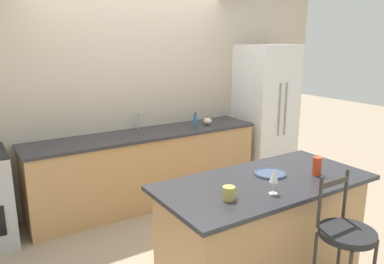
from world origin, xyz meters
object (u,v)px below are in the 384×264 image
refrigerator (265,112)px  soap_bottle (195,120)px  dinner_plate (270,173)px  bar_stool_near (344,248)px  coffee_mug (229,193)px  tumbler_cup (317,166)px  pumpkin_decoration (208,121)px  wine_glass (274,176)px

refrigerator → soap_bottle: refrigerator is taller
dinner_plate → refrigerator: bearing=48.2°
refrigerator → dinner_plate: 2.45m
bar_stool_near → coffee_mug: (-0.61, 0.52, 0.36)m
coffee_mug → soap_bottle: soap_bottle is taller
bar_stool_near → dinner_plate: 0.80m
tumbler_cup → pumpkin_decoration: size_ratio=1.35×
wine_glass → pumpkin_decoration: bearing=67.3°
refrigerator → coffee_mug: bearing=-137.5°
tumbler_cup → coffee_mug: bearing=-179.6°
soap_bottle → pumpkin_decoration: bearing=-11.6°
wine_glass → soap_bottle: 2.29m
bar_stool_near → coffee_mug: bar_stool_near is taller
wine_glass → coffee_mug: 0.36m
dinner_plate → soap_bottle: (0.46, 1.86, 0.06)m
refrigerator → pumpkin_decoration: size_ratio=17.30×
refrigerator → pumpkin_decoration: refrigerator is taller
wine_glass → pumpkin_decoration: 2.32m
bar_stool_near → tumbler_cup: size_ratio=7.39×
refrigerator → tumbler_cup: bearing=-122.8°
bar_stool_near → pumpkin_decoration: (0.61, 2.56, 0.35)m
refrigerator → coffee_mug: size_ratio=15.80×
bar_stool_near → wine_glass: bar_stool_near is taller
dinner_plate → coffee_mug: size_ratio=2.17×
soap_bottle → refrigerator: bearing=-2.0°
wine_glass → tumbler_cup: (0.59, 0.10, -0.06)m
tumbler_cup → wine_glass: bearing=-170.3°
refrigerator → dinner_plate: refrigerator is taller
refrigerator → bar_stool_near: (-1.61, -2.56, -0.36)m
refrigerator → tumbler_cup: refrigerator is taller
dinner_plate → pumpkin_decoration: bearing=71.0°
coffee_mug → tumbler_cup: 0.92m
bar_stool_near → refrigerator: bearing=57.7°
wine_glass → soap_bottle: bearing=71.6°
tumbler_cup → soap_bottle: bearing=86.3°
refrigerator → dinner_plate: (-1.63, -1.82, -0.05)m
bar_stool_near → coffee_mug: 0.88m
coffee_mug → tumbler_cup: tumbler_cup is taller
coffee_mug → refrigerator: bearing=42.5°
wine_glass → pumpkin_decoration: size_ratio=1.71×
bar_stool_near → pumpkin_decoration: 2.66m
coffee_mug → pumpkin_decoration: size_ratio=1.10×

